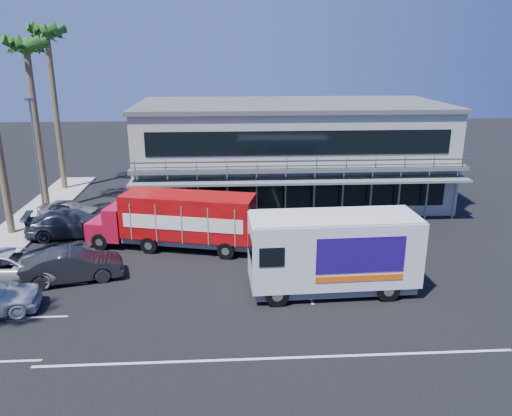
{
  "coord_description": "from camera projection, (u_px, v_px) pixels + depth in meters",
  "views": [
    {
      "loc": [
        -1.77,
        -21.94,
        10.97
      ],
      "look_at": [
        -0.14,
        5.33,
        2.3
      ],
      "focal_mm": 35.0,
      "sensor_mm": 36.0,
      "label": 1
    }
  ],
  "objects": [
    {
      "name": "curb_strip",
      "position": [
        2.0,
        245.0,
        29.13
      ],
      "size": [
        3.0,
        32.0,
        0.16
      ],
      "primitive_type": "cube",
      "color": "#A5A399",
      "rests_on": "ground"
    },
    {
      "name": "palm_f",
      "position": [
        48.0,
        43.0,
        37.57
      ],
      "size": [
        2.8,
        2.8,
        13.25
      ],
      "color": "brown",
      "rests_on": "ground"
    },
    {
      "name": "white_van",
      "position": [
        333.0,
        252.0,
        23.16
      ],
      "size": [
        7.85,
        2.94,
        3.79
      ],
      "rotation": [
        0.0,
        0.0,
        0.04
      ],
      "color": "silver",
      "rests_on": "ground"
    },
    {
      "name": "ground",
      "position": [
        265.0,
        286.0,
        24.3
      ],
      "size": [
        120.0,
        120.0,
        0.0
      ],
      "primitive_type": "plane",
      "color": "black",
      "rests_on": "ground"
    },
    {
      "name": "palm_e",
      "position": [
        27.0,
        56.0,
        32.63
      ],
      "size": [
        2.8,
        2.8,
        12.25
      ],
      "color": "brown",
      "rests_on": "ground"
    },
    {
      "name": "parked_car_b",
      "position": [
        72.0,
        266.0,
        24.66
      ],
      "size": [
        5.11,
        2.86,
        1.59
      ],
      "primitive_type": "imported",
      "rotation": [
        0.0,
        0.0,
        1.83
      ],
      "color": "black",
      "rests_on": "ground"
    },
    {
      "name": "red_truck",
      "position": [
        177.0,
        219.0,
        28.4
      ],
      "size": [
        9.9,
        4.47,
        3.25
      ],
      "rotation": [
        0.0,
        0.0,
        -0.24
      ],
      "color": "#A80D25",
      "rests_on": "ground"
    },
    {
      "name": "parked_car_c",
      "position": [
        10.0,
        266.0,
        24.52
      ],
      "size": [
        6.14,
        3.29,
        1.64
      ],
      "primitive_type": "imported",
      "rotation": [
        0.0,
        0.0,
        1.67
      ],
      "color": "silver",
      "rests_on": "ground"
    },
    {
      "name": "building",
      "position": [
        290.0,
        152.0,
        37.58
      ],
      "size": [
        22.4,
        12.0,
        7.3
      ],
      "color": "#999D90",
      "rests_on": "ground"
    },
    {
      "name": "light_pole_far",
      "position": [
        36.0,
        154.0,
        32.59
      ],
      "size": [
        0.5,
        0.25,
        8.09
      ],
      "color": "gray",
      "rests_on": "ground"
    },
    {
      "name": "parked_car_e",
      "position": [
        69.0,
        210.0,
        33.66
      ],
      "size": [
        4.18,
        2.16,
        1.36
      ],
      "primitive_type": "imported",
      "rotation": [
        0.0,
        0.0,
        1.43
      ],
      "color": "slate",
      "rests_on": "ground"
    },
    {
      "name": "parked_car_d",
      "position": [
        73.0,
        223.0,
        30.64
      ],
      "size": [
        5.85,
        3.11,
        1.62
      ],
      "primitive_type": "imported",
      "rotation": [
        0.0,
        0.0,
        1.73
      ],
      "color": "#292F37",
      "rests_on": "ground"
    }
  ]
}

